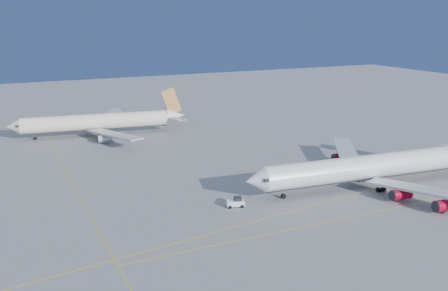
{
  "coord_description": "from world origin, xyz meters",
  "views": [
    {
      "loc": [
        -56.75,
        -92.39,
        41.95
      ],
      "look_at": [
        0.32,
        28.16,
        7.0
      ],
      "focal_mm": 40.0,
      "sensor_mm": 36.0,
      "label": 1
    }
  ],
  "objects": [
    {
      "name": "ground",
      "position": [
        0.0,
        0.0,
        0.0
      ],
      "size": [
        500.0,
        500.0,
        0.0
      ],
      "primitive_type": "plane",
      "color": "slate",
      "rests_on": "ground"
    },
    {
      "name": "taxiway_lines",
      "position": [
        -14.71,
        6.34,
        0.01
      ],
      "size": [
        118.86,
        140.0,
        0.02
      ],
      "color": "#CEB80B",
      "rests_on": "ground"
    },
    {
      "name": "airliner_virgin",
      "position": [
        28.26,
        -0.43,
        5.15
      ],
      "size": [
        69.28,
        62.0,
        17.08
      ],
      "rotation": [
        0.0,
        0.0,
        -0.09
      ],
      "color": "white",
      "rests_on": "ground"
    },
    {
      "name": "airliner_etihad",
      "position": [
        -22.05,
        84.55,
        4.96
      ],
      "size": [
        62.34,
        57.13,
        16.28
      ],
      "rotation": [
        0.0,
        0.0,
        -0.14
      ],
      "color": "silver",
      "rests_on": "ground"
    },
    {
      "name": "pushback_tug",
      "position": [
        -9.18,
        1.9,
        1.04
      ],
      "size": [
        4.34,
        3.23,
        2.23
      ],
      "rotation": [
        0.0,
        0.0,
        -0.26
      ],
      "color": "white",
      "rests_on": "ground"
    }
  ]
}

